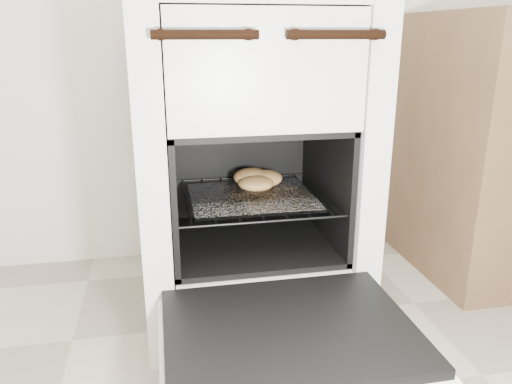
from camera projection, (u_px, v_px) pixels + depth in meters
stove at (246, 161)px, 1.43m from camera, size 0.59×0.66×0.91m
oven_door at (289, 333)px, 1.04m from camera, size 0.53×0.41×0.04m
oven_rack at (251, 197)px, 1.39m from camera, size 0.43×0.41×0.01m
foil_sheet at (252, 197)px, 1.37m from camera, size 0.34×0.30×0.01m
baked_rolls at (257, 179)px, 1.45m from camera, size 0.17×0.18×0.05m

